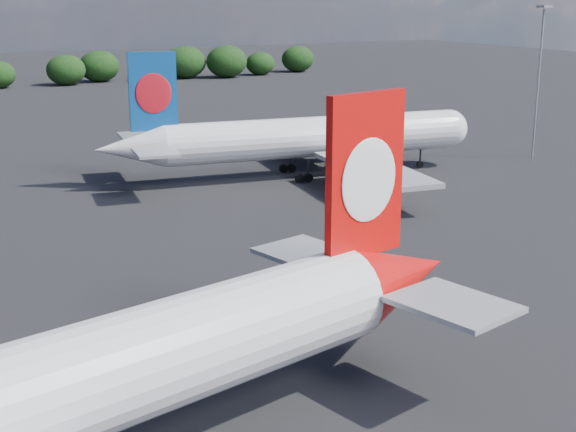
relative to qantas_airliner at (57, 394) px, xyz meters
name	(u,v)px	position (x,y,z in m)	size (l,w,h in m)	color
qantas_airliner	(57,394)	(0.00, 0.00, 0.00)	(53.11, 50.86, 17.52)	white
china_southern_airliner	(302,139)	(41.95, 55.92, -0.32)	(50.46, 48.08, 16.46)	white
floodlight_mast_near	(540,60)	(77.53, 51.86, 8.64)	(1.60, 1.60, 21.48)	#909298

